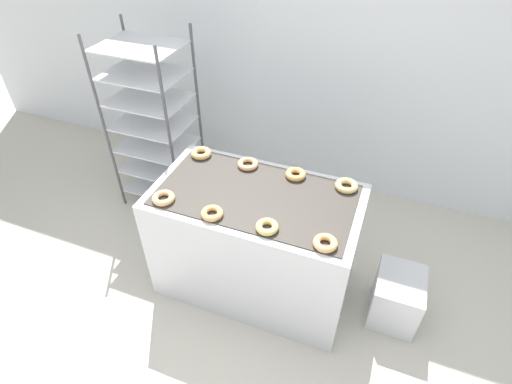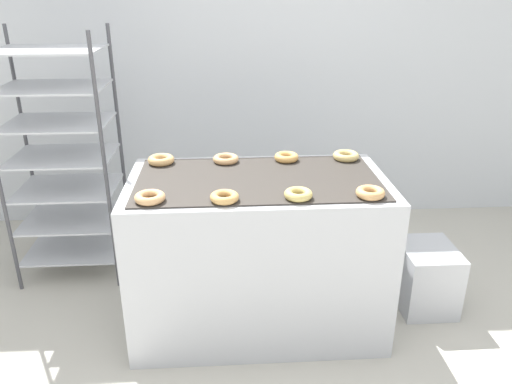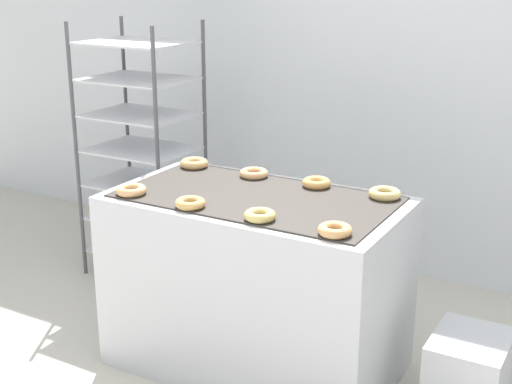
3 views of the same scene
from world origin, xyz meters
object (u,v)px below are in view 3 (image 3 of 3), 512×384
(donut_near_right, at_px, (335,230))
(glaze_bin, at_px, (468,378))
(fryer_machine, at_px, (256,283))
(donut_far_left, at_px, (194,163))
(donut_near_left, at_px, (131,190))
(donut_far_midleft, at_px, (254,173))
(donut_near_midleft, at_px, (190,203))
(donut_far_right, at_px, (385,193))
(donut_near_midright, at_px, (260,215))
(baking_rack_cart, at_px, (142,150))
(donut_far_midright, at_px, (316,183))

(donut_near_right, bearing_deg, glaze_bin, 35.05)
(fryer_machine, distance_m, donut_far_left, 0.76)
(donut_near_right, bearing_deg, donut_near_left, 179.32)
(fryer_machine, distance_m, donut_far_midleft, 0.57)
(donut_near_midleft, bearing_deg, donut_far_right, 38.13)
(donut_near_midleft, xyz_separation_m, donut_near_midright, (0.35, 0.01, 0.00))
(glaze_bin, bearing_deg, fryer_machine, -175.73)
(donut_near_midleft, height_order, donut_far_right, donut_far_right)
(baking_rack_cart, xyz_separation_m, donut_near_midleft, (1.03, -0.95, 0.10))
(donut_far_left, distance_m, donut_far_midright, 0.72)
(donut_near_midleft, distance_m, donut_near_right, 0.70)
(fryer_machine, bearing_deg, donut_near_midright, -57.50)
(glaze_bin, distance_m, donut_near_midleft, 1.45)
(donut_far_left, xyz_separation_m, donut_far_right, (1.07, 0.00, -0.00))
(donut_far_midright, height_order, donut_far_right, same)
(donut_near_left, relative_size, donut_far_right, 0.97)
(baking_rack_cart, relative_size, donut_far_right, 10.73)
(donut_far_midright, bearing_deg, fryer_machine, -123.91)
(donut_near_midleft, distance_m, donut_near_midright, 0.35)
(fryer_machine, xyz_separation_m, donut_near_midright, (0.17, -0.27, 0.47))
(fryer_machine, xyz_separation_m, donut_far_right, (0.53, 0.27, 0.47))
(donut_near_left, xyz_separation_m, donut_far_midleft, (0.36, 0.54, -0.00))
(baking_rack_cart, xyz_separation_m, glaze_bin, (2.24, -0.59, -0.62))
(donut_near_right, distance_m, donut_far_midright, 0.65)
(fryer_machine, xyz_separation_m, glaze_bin, (1.03, 0.08, -0.25))
(baking_rack_cart, relative_size, donut_near_left, 11.10)
(glaze_bin, relative_size, donut_near_midright, 2.90)
(donut_near_midright, height_order, donut_far_midright, donut_far_midright)
(glaze_bin, bearing_deg, baking_rack_cart, 165.29)
(donut_near_midleft, xyz_separation_m, donut_far_right, (0.71, 0.56, 0.00))
(glaze_bin, relative_size, donut_near_left, 2.73)
(donut_far_left, relative_size, donut_far_midright, 1.07)
(baking_rack_cart, distance_m, donut_far_left, 0.79)
(donut_far_midright, bearing_deg, donut_far_left, -179.67)
(donut_near_midleft, bearing_deg, donut_near_right, 0.43)
(glaze_bin, height_order, donut_near_midleft, donut_near_midleft)
(fryer_machine, height_order, glaze_bin, fryer_machine)
(fryer_machine, bearing_deg, donut_near_right, -28.03)
(baking_rack_cart, distance_m, donut_far_right, 1.79)
(donut_far_midright, bearing_deg, baking_rack_cart, 164.33)
(fryer_machine, relative_size, donut_far_midright, 9.84)
(donut_near_left, relative_size, donut_far_midleft, 0.99)
(donut_near_right, height_order, donut_far_left, donut_far_left)
(donut_near_left, bearing_deg, donut_far_left, 90.66)
(donut_far_left, height_order, donut_far_midright, donut_far_left)
(fryer_machine, relative_size, donut_far_left, 9.22)
(donut_far_midright, distance_m, donut_far_right, 0.35)
(donut_near_midleft, bearing_deg, donut_near_midright, 1.55)
(glaze_bin, distance_m, donut_near_right, 0.95)
(donut_near_right, xyz_separation_m, donut_far_right, (0.01, 0.55, 0.00))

